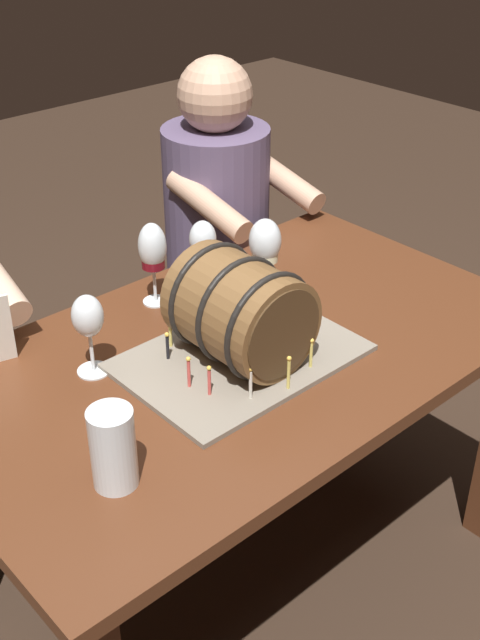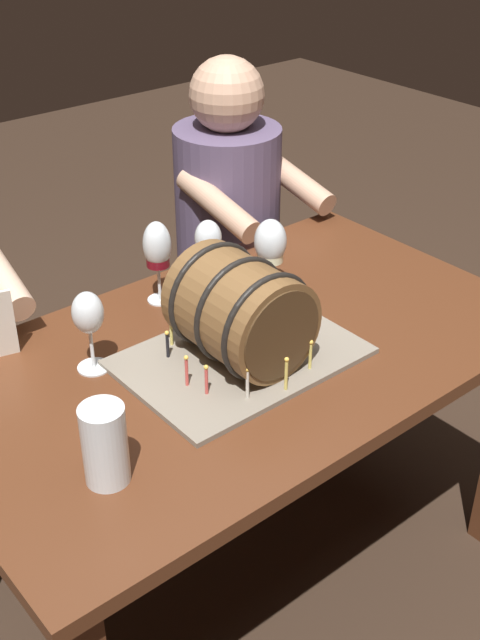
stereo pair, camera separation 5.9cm
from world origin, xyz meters
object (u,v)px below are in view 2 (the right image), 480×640
object	(u,v)px
barrel_cake	(240,316)
wine_glass_red	(157,249)
wine_glass_empty	(88,316)
person_seated_right	(229,261)
wine_glass_white	(270,244)
dining_table	(239,388)
wine_glass_rose	(208,242)
beer_pint	(105,449)

from	to	relation	value
barrel_cake	wine_glass_red	bearing A→B (deg)	87.81
wine_glass_empty	person_seated_right	world-z (taller)	person_seated_right
wine_glass_red	person_seated_right	bearing A→B (deg)	34.61
person_seated_right	wine_glass_white	bearing A→B (deg)	-117.65
dining_table	wine_glass_white	bearing A→B (deg)	34.57
barrel_cake	wine_glass_empty	world-z (taller)	barrel_cake
barrel_cake	wine_glass_empty	size ratio (longest dim) A/B	2.71
wine_glass_red	wine_glass_rose	xyz separation A→B (m)	(0.13, -0.03, -0.01)
wine_glass_red	person_seated_right	world-z (taller)	person_seated_right
wine_glass_white	beer_pint	distance (m)	0.75
dining_table	barrel_cake	xyz separation A→B (m)	(-0.03, -0.04, 0.22)
wine_glass_red	beer_pint	xyz separation A→B (m)	(-0.43, -0.46, -0.07)
wine_glass_red	wine_glass_empty	bearing A→B (deg)	-151.88
wine_glass_white	wine_glass_rose	xyz separation A→B (m)	(-0.11, 0.10, 0.00)
dining_table	wine_glass_rose	bearing A→B (deg)	65.94
dining_table	wine_glass_red	distance (m)	0.38
wine_glass_empty	beer_pint	xyz separation A→B (m)	(-0.16, -0.31, -0.06)
wine_glass_rose	beer_pint	distance (m)	0.71
dining_table	wine_glass_white	xyz separation A→B (m)	(0.23, 0.16, 0.24)
person_seated_right	wine_glass_rose	bearing A→B (deg)	-134.43
dining_table	barrel_cake	bearing A→B (deg)	-128.19
wine_glass_empty	wine_glass_white	xyz separation A→B (m)	(0.52, 0.02, -0.01)
wine_glass_white	beer_pint	world-z (taller)	wine_glass_white
barrel_cake	person_seated_right	xyz separation A→B (m)	(0.50, 0.66, -0.30)
wine_glass_empty	person_seated_right	size ratio (longest dim) A/B	0.16
wine_glass_empty	dining_table	bearing A→B (deg)	-25.45
dining_table	beer_pint	bearing A→B (deg)	-158.63
wine_glass_white	wine_glass_red	bearing A→B (deg)	152.22
wine_glass_empty	barrel_cake	bearing A→B (deg)	-33.56
dining_table	wine_glass_red	xyz separation A→B (m)	(-0.02, 0.28, 0.25)
dining_table	barrel_cake	world-z (taller)	barrel_cake
dining_table	wine_glass_red	bearing A→B (deg)	93.19
dining_table	beer_pint	size ratio (longest dim) A/B	8.75
wine_glass_red	wine_glass_white	bearing A→B (deg)	-27.78
beer_pint	dining_table	bearing A→B (deg)	21.37
wine_glass_rose	person_seated_right	distance (m)	0.60
wine_glass_rose	person_seated_right	world-z (taller)	person_seated_right
wine_glass_empty	person_seated_right	bearing A→B (deg)	32.37
wine_glass_empty	wine_glass_rose	world-z (taller)	wine_glass_empty
dining_table	person_seated_right	distance (m)	0.78
dining_table	person_seated_right	size ratio (longest dim) A/B	1.16
wine_glass_red	barrel_cake	bearing A→B (deg)	-92.19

